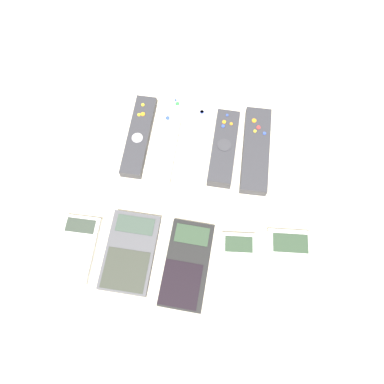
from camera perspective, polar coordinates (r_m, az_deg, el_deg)
ground_plane at (r=0.71m, az=-0.23°, el=-2.27°), size 3.00×3.00×0.00m
remote_0 at (r=0.77m, az=-8.07°, el=8.46°), size 0.05×0.18×0.02m
remote_1 at (r=0.77m, az=-3.82°, el=8.13°), size 0.05×0.21×0.02m
remote_2 at (r=0.76m, az=0.46°, el=7.58°), size 0.05×0.21×0.02m
remote_3 at (r=0.75m, az=4.86°, el=6.71°), size 0.05×0.16×0.03m
remote_4 at (r=0.76m, az=9.70°, el=6.33°), size 0.05×0.19×0.02m
calculator_0 at (r=0.72m, az=-17.22°, el=-8.18°), size 0.07×0.12×0.02m
calculator_1 at (r=0.69m, az=-9.40°, el=-9.04°), size 0.09×0.15×0.02m
calculator_2 at (r=0.68m, az=-0.79°, el=-10.97°), size 0.09×0.16×0.01m
calculator_3 at (r=0.68m, az=7.05°, el=-11.74°), size 0.07×0.14×0.02m
calculator_4 at (r=0.70m, az=14.77°, el=-11.96°), size 0.09×0.16×0.02m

